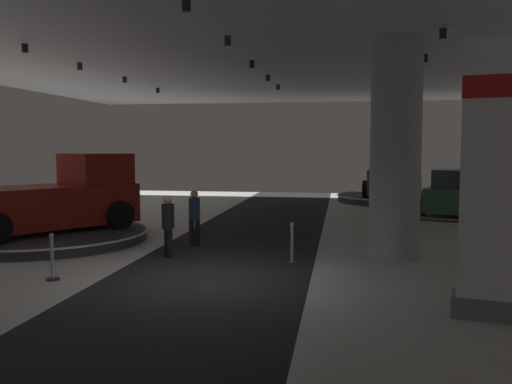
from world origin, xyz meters
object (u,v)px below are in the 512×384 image
visitor_walking_near (168,222)px  pickup_truck_deep_right (393,177)px  brand_sign_pylon (497,177)px  visitor_walking_far (194,214)px  pickup_truck_mid_left (55,199)px  display_platform_deep_right (393,198)px  column_right (396,150)px  display_platform_far_right (456,215)px  display_platform_mid_left (45,235)px  display_car_far_right (456,193)px

visitor_walking_near → pickup_truck_deep_right: bearing=64.8°
brand_sign_pylon → visitor_walking_far: (-6.62, 5.52, -1.42)m
pickup_truck_mid_left → visitor_walking_near: 4.65m
display_platform_deep_right → visitor_walking_far: bearing=-116.8°
column_right → display_platform_far_right: bearing=68.6°
display_platform_mid_left → visitor_walking_near: (4.39, -1.69, 0.74)m
pickup_truck_deep_right → display_car_far_right: pickup_truck_deep_right is taller
pickup_truck_mid_left → display_car_far_right: bearing=27.8°
display_platform_deep_right → visitor_walking_near: (-6.98, -15.06, 0.71)m
display_platform_deep_right → pickup_truck_deep_right: pickup_truck_deep_right is taller
display_car_far_right → display_platform_mid_left: (-13.17, -7.10, -0.83)m
display_platform_far_right → pickup_truck_mid_left: size_ratio=0.91×
display_platform_mid_left → pickup_truck_mid_left: 1.12m
visitor_walking_near → visitor_walking_far: size_ratio=1.00×
brand_sign_pylon → display_platform_mid_left: (-11.23, 5.52, -2.16)m
display_platform_far_right → visitor_walking_near: (-8.79, -8.82, 0.77)m
display_platform_far_right → display_car_far_right: size_ratio=1.10×
display_platform_mid_left → display_car_far_right: bearing=28.3°
pickup_truck_deep_right → visitor_walking_near: bearing=-115.2°
brand_sign_pylon → pickup_truck_deep_right: (0.08, 18.57, -1.04)m
display_platform_deep_right → display_car_far_right: display_car_far_right is taller
visitor_walking_far → pickup_truck_deep_right: bearing=62.8°
display_platform_far_right → display_car_far_right: display_car_far_right is taller
pickup_truck_mid_left → display_platform_mid_left: bearing=-125.4°
pickup_truck_deep_right → visitor_walking_near: (-6.93, -14.74, -0.39)m
display_platform_far_right → pickup_truck_mid_left: 14.74m
display_platform_far_right → display_platform_mid_left: bearing=-151.6°
column_right → display_platform_mid_left: bearing=175.6°
column_right → brand_sign_pylon: bearing=-76.3°
display_platform_mid_left → visitor_walking_near: 4.76m
visitor_walking_far → pickup_truck_mid_left: bearing=176.7°
pickup_truck_mid_left → brand_sign_pylon: bearing=-27.6°
column_right → brand_sign_pylon: size_ratio=1.22×
pickup_truck_deep_right → display_car_far_right: (1.86, -5.95, -0.29)m
display_platform_deep_right → visitor_walking_far: 14.99m
column_right → pickup_truck_deep_right: (1.24, 13.83, -1.46)m
display_car_far_right → pickup_truck_mid_left: (-12.98, -6.84, 0.24)m
pickup_truck_deep_right → pickup_truck_mid_left: 16.95m
display_platform_mid_left → pickup_truck_mid_left: (0.19, 0.26, 1.07)m
pickup_truck_mid_left → visitor_walking_far: pickup_truck_mid_left is taller
visitor_walking_near → display_platform_far_right: bearing=45.1°
column_right → display_platform_mid_left: (-10.07, 0.78, -2.58)m
brand_sign_pylon → visitor_walking_near: (-6.84, 3.82, -1.42)m
column_right → display_car_far_right: size_ratio=1.21×
visitor_walking_far → brand_sign_pylon: bearing=-39.8°
display_platform_deep_right → pickup_truck_deep_right: size_ratio=1.02×
column_right → pickup_truck_mid_left: 10.06m
brand_sign_pylon → pickup_truck_deep_right: brand_sign_pylon is taller
visitor_walking_far → display_platform_deep_right: bearing=63.2°
brand_sign_pylon → pickup_truck_mid_left: brand_sign_pylon is taller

